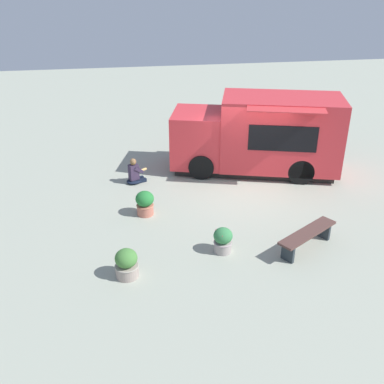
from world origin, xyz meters
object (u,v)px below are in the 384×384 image
object	(u,v)px
person_customer	(135,174)
planter_flowering_side	(127,264)
planter_flowering_near	(145,203)
plaza_bench	(307,236)
planter_flowering_far	(223,240)
food_truck	(260,137)

from	to	relation	value
person_customer	planter_flowering_side	world-z (taller)	person_customer
planter_flowering_near	plaza_bench	bearing A→B (deg)	-32.04
person_customer	planter_flowering_near	xyz separation A→B (m)	(0.18, -2.16, 0.06)
planter_flowering_far	plaza_bench	bearing A→B (deg)	-6.05
planter_flowering_side	plaza_bench	world-z (taller)	planter_flowering_side
food_truck	planter_flowering_side	xyz separation A→B (m)	(-4.66, -5.25, -0.89)
planter_flowering_side	food_truck	bearing A→B (deg)	48.42
planter_flowering_near	person_customer	bearing A→B (deg)	94.75
food_truck	person_customer	world-z (taller)	food_truck
planter_flowering_near	plaza_bench	distance (m)	4.53
person_customer	planter_flowering_near	bearing A→B (deg)	-85.25
planter_flowering_far	planter_flowering_side	distance (m)	2.44
planter_flowering_side	planter_flowering_far	bearing A→B (deg)	14.52
food_truck	planter_flowering_far	distance (m)	5.26
food_truck	person_customer	distance (m)	4.34
planter_flowering_near	planter_flowering_side	xyz separation A→B (m)	(-0.61, -2.80, -0.03)
person_customer	planter_flowering_side	xyz separation A→B (m)	(-0.43, -4.95, 0.03)
food_truck	planter_flowering_far	bearing A→B (deg)	-116.35
person_customer	planter_flowering_near	size ratio (longest dim) A/B	1.19
planter_flowering_far	planter_flowering_side	xyz separation A→B (m)	(-2.36, -0.61, 0.01)
food_truck	planter_flowering_near	world-z (taller)	food_truck
food_truck	plaza_bench	bearing A→B (deg)	-92.51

